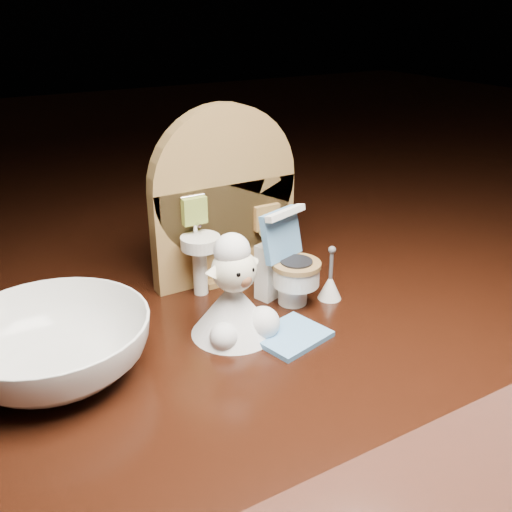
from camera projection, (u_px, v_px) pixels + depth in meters
The scene contains 6 objects.
backdrop_panel at pixel (224, 206), 0.48m from camera, with size 0.13×0.05×0.15m.
toy_toilet at pixel (286, 268), 0.46m from camera, with size 0.05×0.05×0.08m.
bath_mat at pixel (291, 336), 0.41m from camera, with size 0.05×0.04×0.00m, color #5A93CC.
toilet_brush at pixel (330, 285), 0.46m from camera, with size 0.02×0.02×0.05m.
plush_lamb at pixel (235, 300), 0.41m from camera, with size 0.06×0.06×0.08m.
ceramic_bowl at pixel (54, 347), 0.37m from camera, with size 0.12×0.12×0.04m, color white.
Camera 1 is at (-0.21, -0.34, 0.22)m, focal length 40.00 mm.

